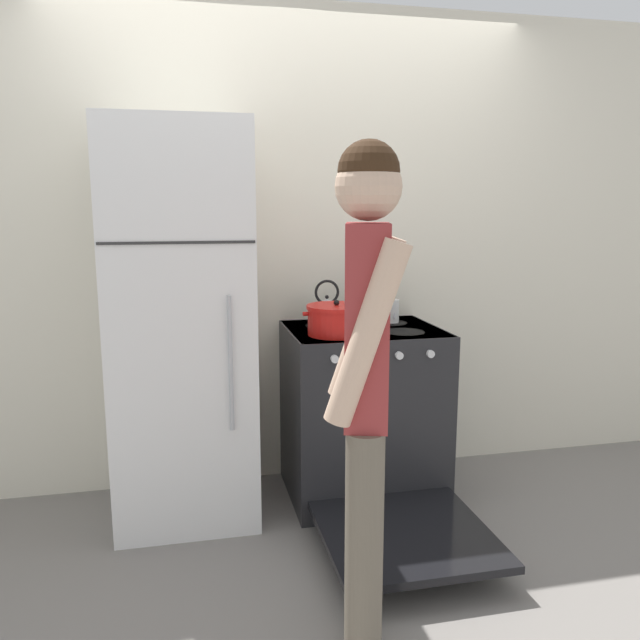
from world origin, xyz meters
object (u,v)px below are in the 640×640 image
(dutch_oven_pot, at_px, (336,320))
(utensil_jar, at_px, (391,309))
(refrigerator, at_px, (181,326))
(person, at_px, (366,381))
(tea_kettle, at_px, (327,311))
(stove_range, at_px, (364,415))

(dutch_oven_pot, xyz_separation_m, utensil_jar, (0.37, 0.26, -0.00))
(refrigerator, bearing_deg, utensil_jar, 7.18)
(utensil_jar, relative_size, person, 0.15)
(refrigerator, xyz_separation_m, tea_kettle, (0.75, 0.13, 0.02))
(refrigerator, bearing_deg, dutch_oven_pot, -9.30)
(utensil_jar, distance_m, person, 1.44)
(tea_kettle, height_order, utensil_jar, utensil_jar)
(dutch_oven_pot, bearing_deg, refrigerator, 170.70)
(stove_range, xyz_separation_m, utensil_jar, (0.19, 0.17, 0.52))
(stove_range, xyz_separation_m, tea_kettle, (-0.16, 0.17, 0.53))
(utensil_jar, bearing_deg, tea_kettle, -179.13)
(stove_range, bearing_deg, person, -106.61)
(refrigerator, xyz_separation_m, stove_range, (0.91, -0.03, -0.50))
(utensil_jar, bearing_deg, refrigerator, -172.82)
(dutch_oven_pot, height_order, utensil_jar, utensil_jar)
(refrigerator, relative_size, tea_kettle, 7.86)
(dutch_oven_pot, distance_m, person, 1.09)
(tea_kettle, bearing_deg, person, -97.98)
(person, bearing_deg, stove_range, -0.50)
(stove_range, relative_size, utensil_jar, 5.25)
(tea_kettle, bearing_deg, dutch_oven_pot, -93.03)
(tea_kettle, height_order, person, person)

